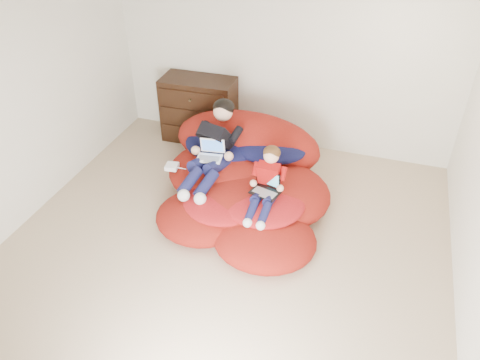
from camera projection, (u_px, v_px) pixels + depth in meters
The scene contains 9 objects.
room_shell at pixel (226, 230), 5.33m from camera, with size 5.10×5.10×2.77m.
dresser at pixel (199, 110), 7.19m from camera, with size 1.12×0.63×0.99m.
beanbag_pile at pixel (245, 178), 6.08m from camera, with size 2.35×2.53×0.93m.
cream_pillow at pixel (226, 119), 6.67m from camera, with size 0.42×0.27×0.27m, color silver.
older_boy at pixel (214, 143), 5.96m from camera, with size 0.48×1.36×0.81m.
younger_boy at pixel (267, 181), 5.43m from camera, with size 0.29×0.83×0.67m.
laptop_white at pixel (211, 153), 5.89m from camera, with size 0.34×0.31×0.23m.
laptop_black at pixel (266, 186), 5.46m from camera, with size 0.37×0.34×0.24m.
power_adapter at pixel (172, 166), 6.04m from camera, with size 0.16×0.16×0.06m, color white.
Camera 1 is at (1.42, -3.76, 3.77)m, focal length 35.00 mm.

